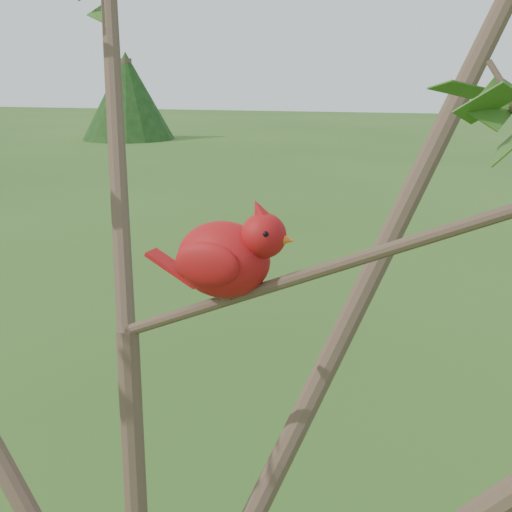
# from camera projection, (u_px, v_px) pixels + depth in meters

# --- Properties ---
(crabapple_tree) EXTENTS (2.35, 2.05, 2.95)m
(crabapple_tree) POSITION_uv_depth(u_px,v_px,m) (133.00, 245.00, 0.92)
(crabapple_tree) COLOR #402F22
(crabapple_tree) RESTS_ON ground
(cardinal) EXTENTS (0.23, 0.12, 0.16)m
(cardinal) POSITION_uv_depth(u_px,v_px,m) (228.00, 256.00, 1.01)
(cardinal) COLOR red
(cardinal) RESTS_ON ground
(distant_trees) EXTENTS (39.87, 17.22, 3.79)m
(distant_trees) POSITION_uv_depth(u_px,v_px,m) (435.00, 90.00, 25.31)
(distant_trees) COLOR #402F22
(distant_trees) RESTS_ON ground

